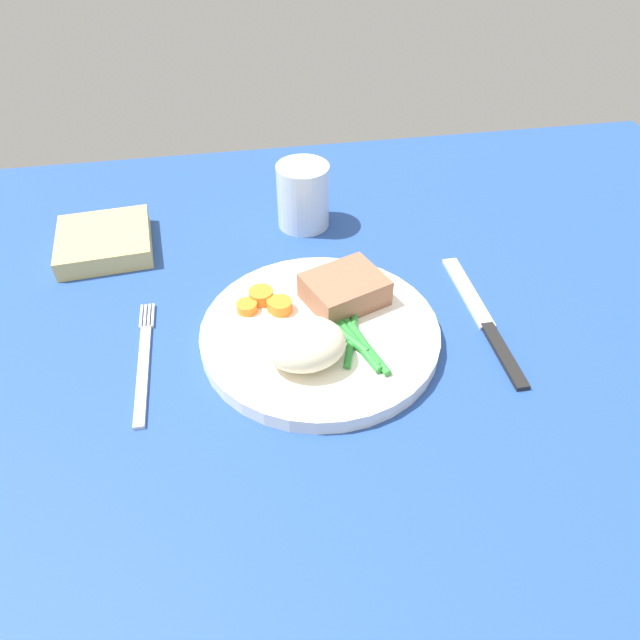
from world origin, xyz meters
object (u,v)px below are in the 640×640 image
(knife, at_px, (484,320))
(dinner_plate, at_px, (320,333))
(fork, at_px, (144,361))
(water_glass, at_px, (300,200))
(meat_portion, at_px, (345,289))
(napkin, at_px, (105,241))

(knife, bearing_deg, dinner_plate, -179.61)
(fork, relative_size, water_glass, 2.06)
(meat_portion, bearing_deg, knife, -16.00)
(fork, height_order, napkin, napkin)
(dinner_plate, relative_size, water_glass, 2.95)
(fork, distance_m, napkin, 0.21)
(meat_portion, bearing_deg, napkin, 148.15)
(dinner_plate, distance_m, knife, 0.17)
(dinner_plate, bearing_deg, meat_portion, 49.40)
(water_glass, relative_size, napkin, 0.75)
(fork, xyz_separation_m, knife, (0.35, -0.00, -0.00))
(napkin, bearing_deg, water_glass, 3.91)
(fork, height_order, knife, knife)
(meat_portion, distance_m, fork, 0.21)
(napkin, bearing_deg, meat_portion, -31.85)
(meat_portion, relative_size, knife, 0.38)
(dinner_plate, xyz_separation_m, knife, (0.17, -0.00, -0.01))
(water_glass, height_order, napkin, water_glass)
(meat_portion, distance_m, water_glass, 0.18)
(fork, bearing_deg, meat_portion, 15.37)
(fork, height_order, water_glass, water_glass)
(dinner_plate, distance_m, fork, 0.17)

